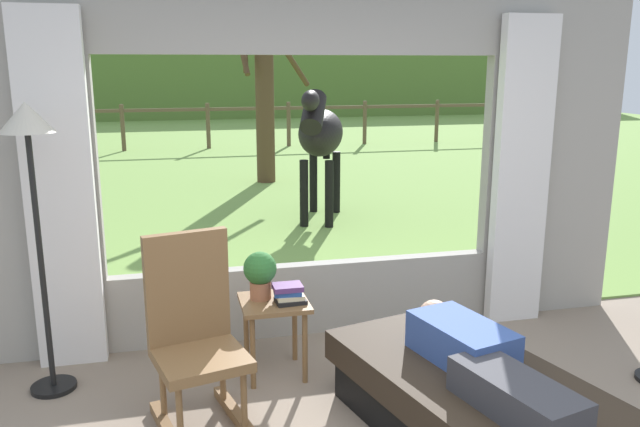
{
  "coord_description": "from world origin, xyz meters",
  "views": [
    {
      "loc": [
        -0.98,
        -2.29,
        2.04
      ],
      "look_at": [
        0.0,
        1.8,
        1.05
      ],
      "focal_mm": 35.83,
      "sensor_mm": 36.0,
      "label": 1
    }
  ],
  "objects_px": {
    "horse": "(320,135)",
    "floor_lamp_left": "(31,162)",
    "potted_plant": "(260,272)",
    "pasture_tree": "(265,94)",
    "book_stack": "(289,294)",
    "reclining_person": "(478,358)",
    "side_table": "(274,314)",
    "rocking_chair": "(195,334)",
    "recliner_sofa": "(471,405)"
  },
  "relations": [
    {
      "from": "pasture_tree",
      "to": "floor_lamp_left",
      "type": "bearing_deg",
      "value": -109.42
    },
    {
      "from": "potted_plant",
      "to": "floor_lamp_left",
      "type": "relative_size",
      "value": 0.18
    },
    {
      "from": "potted_plant",
      "to": "floor_lamp_left",
      "type": "distance_m",
      "value": 1.55
    },
    {
      "from": "book_stack",
      "to": "side_table",
      "type": "bearing_deg",
      "value": 146.79
    },
    {
      "from": "potted_plant",
      "to": "book_stack",
      "type": "height_order",
      "value": "potted_plant"
    },
    {
      "from": "side_table",
      "to": "floor_lamp_left",
      "type": "bearing_deg",
      "value": 175.24
    },
    {
      "from": "rocking_chair",
      "to": "floor_lamp_left",
      "type": "height_order",
      "value": "floor_lamp_left"
    },
    {
      "from": "rocking_chair",
      "to": "reclining_person",
      "type": "bearing_deg",
      "value": -36.58
    },
    {
      "from": "floor_lamp_left",
      "to": "reclining_person",
      "type": "bearing_deg",
      "value": -27.32
    },
    {
      "from": "side_table",
      "to": "horse",
      "type": "bearing_deg",
      "value": 72.48
    },
    {
      "from": "reclining_person",
      "to": "pasture_tree",
      "type": "height_order",
      "value": "pasture_tree"
    },
    {
      "from": "rocking_chair",
      "to": "floor_lamp_left",
      "type": "distance_m",
      "value": 1.42
    },
    {
      "from": "reclining_person",
      "to": "potted_plant",
      "type": "xyz_separation_m",
      "value": [
        -0.99,
        1.15,
        0.18
      ]
    },
    {
      "from": "reclining_person",
      "to": "side_table",
      "type": "distance_m",
      "value": 1.42
    },
    {
      "from": "side_table",
      "to": "book_stack",
      "type": "height_order",
      "value": "book_stack"
    },
    {
      "from": "book_stack",
      "to": "floor_lamp_left",
      "type": "height_order",
      "value": "floor_lamp_left"
    },
    {
      "from": "recliner_sofa",
      "to": "horse",
      "type": "bearing_deg",
      "value": 71.57
    },
    {
      "from": "recliner_sofa",
      "to": "reclining_person",
      "type": "xyz_separation_m",
      "value": [
        -0.0,
        -0.05,
        0.3
      ]
    },
    {
      "from": "pasture_tree",
      "to": "book_stack",
      "type": "bearing_deg",
      "value": -97.5
    },
    {
      "from": "recliner_sofa",
      "to": "side_table",
      "type": "bearing_deg",
      "value": 117.02
    },
    {
      "from": "pasture_tree",
      "to": "horse",
      "type": "bearing_deg",
      "value": -85.06
    },
    {
      "from": "rocking_chair",
      "to": "book_stack",
      "type": "xyz_separation_m",
      "value": [
        0.62,
        0.43,
        0.04
      ]
    },
    {
      "from": "horse",
      "to": "floor_lamp_left",
      "type": "bearing_deg",
      "value": 76.58
    },
    {
      "from": "recliner_sofa",
      "to": "rocking_chair",
      "type": "distance_m",
      "value": 1.58
    },
    {
      "from": "recliner_sofa",
      "to": "horse",
      "type": "distance_m",
      "value": 5.21
    },
    {
      "from": "recliner_sofa",
      "to": "rocking_chair",
      "type": "xyz_separation_m",
      "value": [
        -1.45,
        0.55,
        0.33
      ]
    },
    {
      "from": "rocking_chair",
      "to": "side_table",
      "type": "distance_m",
      "value": 0.73
    },
    {
      "from": "reclining_person",
      "to": "book_stack",
      "type": "height_order",
      "value": "book_stack"
    },
    {
      "from": "rocking_chair",
      "to": "potted_plant",
      "type": "xyz_separation_m",
      "value": [
        0.45,
        0.55,
        0.16
      ]
    },
    {
      "from": "reclining_person",
      "to": "horse",
      "type": "distance_m",
      "value": 5.21
    },
    {
      "from": "side_table",
      "to": "book_stack",
      "type": "relative_size",
      "value": 2.44
    },
    {
      "from": "recliner_sofa",
      "to": "floor_lamp_left",
      "type": "relative_size",
      "value": 1.02
    },
    {
      "from": "horse",
      "to": "pasture_tree",
      "type": "height_order",
      "value": "pasture_tree"
    },
    {
      "from": "book_stack",
      "to": "pasture_tree",
      "type": "distance_m",
      "value": 7.24
    },
    {
      "from": "recliner_sofa",
      "to": "floor_lamp_left",
      "type": "xyz_separation_m",
      "value": [
        -2.33,
        1.16,
        1.26
      ]
    },
    {
      "from": "recliner_sofa",
      "to": "book_stack",
      "type": "xyz_separation_m",
      "value": [
        -0.82,
        0.98,
        0.36
      ]
    },
    {
      "from": "floor_lamp_left",
      "to": "horse",
      "type": "xyz_separation_m",
      "value": [
        2.71,
        3.95,
        -0.32
      ]
    },
    {
      "from": "book_stack",
      "to": "horse",
      "type": "bearing_deg",
      "value": 73.84
    },
    {
      "from": "book_stack",
      "to": "pasture_tree",
      "type": "bearing_deg",
      "value": 82.5
    },
    {
      "from": "floor_lamp_left",
      "to": "recliner_sofa",
      "type": "bearing_deg",
      "value": -26.37
    },
    {
      "from": "book_stack",
      "to": "horse",
      "type": "distance_m",
      "value": 4.34
    },
    {
      "from": "rocking_chair",
      "to": "side_table",
      "type": "height_order",
      "value": "rocking_chair"
    },
    {
      "from": "floor_lamp_left",
      "to": "horse",
      "type": "distance_m",
      "value": 4.8
    },
    {
      "from": "potted_plant",
      "to": "horse",
      "type": "relative_size",
      "value": 0.18
    },
    {
      "from": "rocking_chair",
      "to": "horse",
      "type": "height_order",
      "value": "horse"
    },
    {
      "from": "rocking_chair",
      "to": "book_stack",
      "type": "relative_size",
      "value": 5.26
    },
    {
      "from": "recliner_sofa",
      "to": "side_table",
      "type": "distance_m",
      "value": 1.4
    },
    {
      "from": "potted_plant",
      "to": "floor_lamp_left",
      "type": "height_order",
      "value": "floor_lamp_left"
    },
    {
      "from": "reclining_person",
      "to": "floor_lamp_left",
      "type": "xyz_separation_m",
      "value": [
        -2.33,
        1.2,
        0.95
      ]
    },
    {
      "from": "book_stack",
      "to": "horse",
      "type": "xyz_separation_m",
      "value": [
        1.2,
        4.13,
        0.57
      ]
    }
  ]
}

